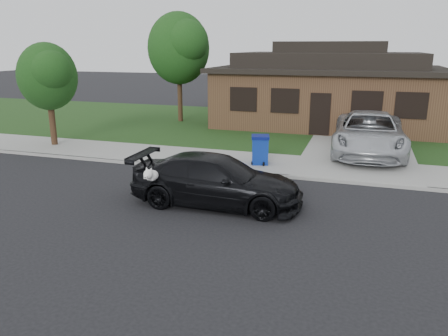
% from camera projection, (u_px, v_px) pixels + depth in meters
% --- Properties ---
extents(ground, '(120.00, 120.00, 0.00)m').
position_uv_depth(ground, '(148.00, 199.00, 13.37)').
color(ground, black).
rests_on(ground, ground).
extents(sidewalk, '(60.00, 3.00, 0.12)m').
position_uv_depth(sidewalk, '(204.00, 159.00, 17.94)').
color(sidewalk, gray).
rests_on(sidewalk, ground).
extents(curb, '(60.00, 0.12, 0.12)m').
position_uv_depth(curb, '(191.00, 168.00, 16.56)').
color(curb, gray).
rests_on(curb, ground).
extents(lawn, '(60.00, 13.00, 0.13)m').
position_uv_depth(lawn, '(252.00, 126.00, 25.27)').
color(lawn, '#193814').
rests_on(lawn, ground).
extents(driveway, '(4.50, 13.00, 0.14)m').
position_uv_depth(driveway, '(359.00, 143.00, 20.75)').
color(driveway, gray).
rests_on(driveway, ground).
extents(sedan, '(5.07, 2.45, 1.46)m').
position_uv_depth(sedan, '(216.00, 180.00, 12.76)').
color(sedan, black).
rests_on(sedan, ground).
extents(minivan, '(2.97, 6.24, 1.72)m').
position_uv_depth(minivan, '(369.00, 133.00, 18.32)').
color(minivan, silver).
rests_on(minivan, driveway).
extents(recycling_bin, '(0.81, 0.81, 1.11)m').
position_uv_depth(recycling_bin, '(260.00, 149.00, 16.81)').
color(recycling_bin, navy).
rests_on(recycling_bin, sidewalk).
extents(house, '(12.60, 8.60, 4.65)m').
position_uv_depth(house, '(328.00, 89.00, 25.36)').
color(house, '#422B1C').
rests_on(house, ground).
extents(tree_0, '(3.78, 3.60, 6.34)m').
position_uv_depth(tree_0, '(180.00, 47.00, 25.25)').
color(tree_0, '#332114').
rests_on(tree_0, ground).
extents(tree_2, '(2.73, 2.60, 4.59)m').
position_uv_depth(tree_2, '(48.00, 76.00, 19.35)').
color(tree_2, '#332114').
rests_on(tree_2, ground).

